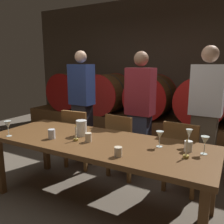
{
  "coord_description": "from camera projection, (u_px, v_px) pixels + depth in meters",
  "views": [
    {
      "loc": [
        1.52,
        -1.88,
        1.53
      ],
      "look_at": [
        0.11,
        0.71,
        0.92
      ],
      "focal_mm": 37.2,
      "sensor_mm": 36.0,
      "label": 1
    }
  ],
  "objects": [
    {
      "name": "ground_plane",
      "position": [
        73.0,
        201.0,
        2.64
      ],
      "size": [
        8.27,
        8.27,
        0.0
      ],
      "primitive_type": "plane",
      "color": "brown"
    },
    {
      "name": "back_wall",
      "position": [
        159.0,
        69.0,
        4.94
      ],
      "size": [
        6.36,
        0.24,
        2.87
      ],
      "primitive_type": "cube",
      "color": "#473A2D",
      "rests_on": "ground"
    },
    {
      "name": "barrel_shelf",
      "position": [
        148.0,
        129.0,
        4.71
      ],
      "size": [
        5.72,
        0.9,
        0.48
      ],
      "primitive_type": "cube",
      "color": "brown",
      "rests_on": "ground"
    },
    {
      "name": "wine_barrel_far_left",
      "position": [
        72.0,
        91.0,
        5.48
      ],
      "size": [
        0.85,
        0.83,
        0.85
      ],
      "color": "brown",
      "rests_on": "barrel_shelf"
    },
    {
      "name": "wine_barrel_left",
      "position": [
        107.0,
        94.0,
        5.03
      ],
      "size": [
        0.85,
        0.83,
        0.85
      ],
      "color": "brown",
      "rests_on": "barrel_shelf"
    },
    {
      "name": "wine_barrel_center",
      "position": [
        150.0,
        97.0,
        4.57
      ],
      "size": [
        0.85,
        0.83,
        0.85
      ],
      "color": "brown",
      "rests_on": "barrel_shelf"
    },
    {
      "name": "wine_barrel_right",
      "position": [
        202.0,
        100.0,
        4.12
      ],
      "size": [
        0.85,
        0.83,
        0.85
      ],
      "color": "brown",
      "rests_on": "barrel_shelf"
    },
    {
      "name": "dining_table",
      "position": [
        98.0,
        146.0,
        2.48
      ],
      "size": [
        2.42,
        0.88,
        0.73
      ],
      "color": "brown",
      "rests_on": "ground"
    },
    {
      "name": "chair_left",
      "position": [
        78.0,
        136.0,
        3.43
      ],
      "size": [
        0.42,
        0.42,
        0.88
      ],
      "rotation": [
        0.0,
        0.0,
        3.2
      ],
      "color": "brown",
      "rests_on": "ground"
    },
    {
      "name": "chair_center",
      "position": [
        123.0,
        143.0,
        3.13
      ],
      "size": [
        0.45,
        0.45,
        0.88
      ],
      "rotation": [
        0.0,
        0.0,
        3.01
      ],
      "color": "brown",
      "rests_on": "ground"
    },
    {
      "name": "chair_right",
      "position": [
        182.0,
        154.0,
        2.75
      ],
      "size": [
        0.43,
        0.43,
        0.88
      ],
      "rotation": [
        0.0,
        0.0,
        3.06
      ],
      "color": "brown",
      "rests_on": "ground"
    },
    {
      "name": "guest_left",
      "position": [
        82.0,
        104.0,
        3.82
      ],
      "size": [
        0.39,
        0.26,
        1.74
      ],
      "rotation": [
        0.0,
        0.0,
        3.08
      ],
      "color": "black",
      "rests_on": "ground"
    },
    {
      "name": "guest_center",
      "position": [
        140.0,
        111.0,
        3.3
      ],
      "size": [
        0.39,
        0.26,
        1.7
      ],
      "rotation": [
        0.0,
        0.0,
        3.09
      ],
      "color": "#33384C",
      "rests_on": "ground"
    },
    {
      "name": "guest_right",
      "position": [
        205.0,
        115.0,
        2.91
      ],
      "size": [
        0.39,
        0.26,
        1.75
      ],
      "rotation": [
        0.0,
        0.0,
        3.1
      ],
      "color": "brown",
      "rests_on": "ground"
    },
    {
      "name": "candle_left",
      "position": [
        76.0,
        136.0,
        2.45
      ],
      "size": [
        0.05,
        0.05,
        0.18
      ],
      "color": "olive",
      "rests_on": "dining_table"
    },
    {
      "name": "candle_right",
      "position": [
        186.0,
        153.0,
        2.0
      ],
      "size": [
        0.05,
        0.05,
        0.18
      ],
      "color": "olive",
      "rests_on": "dining_table"
    },
    {
      "name": "pitcher",
      "position": [
        81.0,
        128.0,
        2.62
      ],
      "size": [
        0.12,
        0.12,
        0.18
      ],
      "color": "white",
      "rests_on": "dining_table"
    },
    {
      "name": "wine_glass_far_left",
      "position": [
        8.0,
        125.0,
        2.59
      ],
      "size": [
        0.08,
        0.08,
        0.18
      ],
      "color": "silver",
      "rests_on": "dining_table"
    },
    {
      "name": "wine_glass_center_left",
      "position": [
        160.0,
        135.0,
        2.25
      ],
      "size": [
        0.08,
        0.08,
        0.16
      ],
      "color": "silver",
      "rests_on": "dining_table"
    },
    {
      "name": "wine_glass_center_right",
      "position": [
        189.0,
        134.0,
        2.27
      ],
      "size": [
        0.06,
        0.06,
        0.17
      ],
      "color": "silver",
      "rests_on": "dining_table"
    },
    {
      "name": "wine_glass_far_right",
      "position": [
        205.0,
        141.0,
        2.07
      ],
      "size": [
        0.07,
        0.07,
        0.17
      ],
      "color": "silver",
      "rests_on": "dining_table"
    },
    {
      "name": "cup_far_left",
      "position": [
        52.0,
        134.0,
        2.52
      ],
      "size": [
        0.08,
        0.08,
        0.1
      ],
      "primitive_type": "cylinder",
      "color": "silver",
      "rests_on": "dining_table"
    },
    {
      "name": "cup_center_left",
      "position": [
        88.0,
        137.0,
        2.42
      ],
      "size": [
        0.07,
        0.07,
        0.09
      ],
      "primitive_type": "cylinder",
      "color": "beige",
      "rests_on": "dining_table"
    },
    {
      "name": "cup_center_right",
      "position": [
        118.0,
        152.0,
        2.03
      ],
      "size": [
        0.07,
        0.07,
        0.09
      ],
      "primitive_type": "cylinder",
      "color": "beige",
      "rests_on": "dining_table"
    },
    {
      "name": "cup_far_right",
      "position": [
        188.0,
        146.0,
        2.15
      ],
      "size": [
        0.07,
        0.07,
        0.1
      ],
      "primitive_type": "cylinder",
      "color": "white",
      "rests_on": "dining_table"
    }
  ]
}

